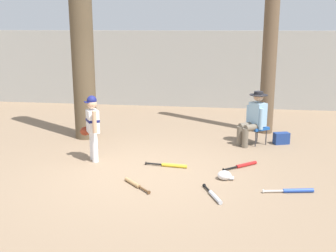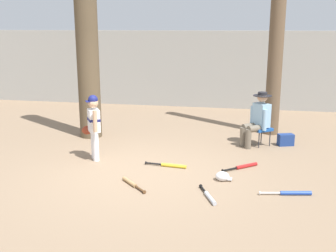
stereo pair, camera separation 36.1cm
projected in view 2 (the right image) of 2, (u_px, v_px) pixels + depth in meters
The scene contains 14 objects.
ground_plane at pixel (138, 173), 7.39m from camera, with size 60.00×60.00×0.00m, color #897056.
concrete_back_wall at pixel (190, 69), 13.36m from camera, with size 18.00×0.36×2.46m, color #9E9E99.
tree_near_player at pixel (87, 38), 9.33m from camera, with size 0.84×0.84×5.51m.
tree_behind_spectator at pixel (278, 18), 9.48m from camera, with size 0.48×0.48×6.04m.
young_ballplayer at pixel (93, 123), 8.00m from camera, with size 0.50×0.52×1.31m.
folding_stool at pixel (261, 129), 9.06m from camera, with size 0.56×0.56×0.41m.
seated_spectator at pixel (258, 118), 8.95m from camera, with size 0.65×0.60×1.20m.
handbag_beside_stool at pixel (286, 140), 9.09m from camera, with size 0.34×0.18×0.26m, color navy.
bat_red_barrel at pixel (244, 166), 7.66m from camera, with size 0.66×0.57×0.07m.
bat_yellow_trainer at pixel (171, 165), 7.72m from camera, with size 0.82×0.15×0.07m.
bat_aluminum_silver at pixel (209, 197), 6.30m from camera, with size 0.35×0.69×0.07m.
bat_blue_youth at pixel (292, 193), 6.44m from camera, with size 0.82×0.21×0.07m.
bat_wood_tan at pixel (131, 183), 6.84m from camera, with size 0.55×0.57×0.07m.
batting_helmet_white at pixel (223, 176), 7.05m from camera, with size 0.29×0.22×0.16m.
Camera 2 is at (1.88, -6.74, 2.60)m, focal length 43.65 mm.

